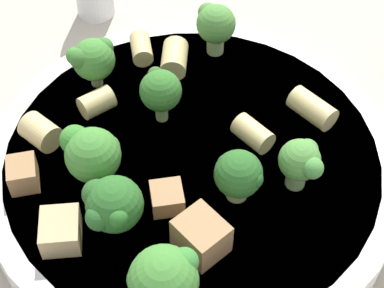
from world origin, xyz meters
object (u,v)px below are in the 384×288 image
at_px(broccoli_floret_5, 239,175).
at_px(chicken_chunk_1, 201,236).
at_px(rigatoni_3, 174,58).
at_px(rigatoni_4, 41,132).
at_px(rigatoni_1, 312,108).
at_px(pasta_bowl, 192,170).
at_px(broccoli_floret_2, 163,280).
at_px(broccoli_floret_4, 215,24).
at_px(rigatoni_0, 253,133).
at_px(broccoli_floret_6, 92,153).
at_px(broccoli_floret_0, 160,90).
at_px(broccoli_floret_3, 93,59).
at_px(broccoli_floret_7, 114,207).
at_px(chicken_chunk_2, 61,231).
at_px(chicken_chunk_0, 167,198).
at_px(rigatoni_2, 141,48).
at_px(broccoli_floret_1, 301,161).
at_px(chicken_chunk_3, 23,174).
at_px(rigatoni_5, 97,102).

distance_m(broccoli_floret_5, chicken_chunk_1, 0.04).
height_order(rigatoni_3, rigatoni_4, same).
distance_m(rigatoni_1, rigatoni_4, 0.16).
bearing_deg(rigatoni_1, pasta_bowl, -28.90).
xyz_separation_m(broccoli_floret_2, rigatoni_1, (-0.15, -0.01, -0.01)).
xyz_separation_m(broccoli_floret_4, rigatoni_3, (0.03, -0.01, -0.01)).
height_order(pasta_bowl, rigatoni_1, rigatoni_1).
xyz_separation_m(rigatoni_0, rigatoni_4, (0.08, -0.10, 0.00)).
bearing_deg(broccoli_floret_6, rigatoni_0, 144.87).
bearing_deg(rigatoni_4, broccoli_floret_0, 144.69).
distance_m(broccoli_floret_3, broccoli_floret_7, 0.11).
bearing_deg(chicken_chunk_1, chicken_chunk_2, -55.18).
bearing_deg(chicken_chunk_1, rigatoni_4, -89.09).
distance_m(broccoli_floret_2, chicken_chunk_0, 0.06).
distance_m(broccoli_floret_7, rigatoni_2, 0.14).
relative_size(broccoli_floret_1, chicken_chunk_0, 1.82).
distance_m(broccoli_floret_4, rigatoni_3, 0.03).
distance_m(broccoli_floret_4, chicken_chunk_1, 0.16).
distance_m(broccoli_floret_0, broccoli_floret_6, 0.06).
relative_size(broccoli_floret_4, chicken_chunk_1, 1.47).
bearing_deg(chicken_chunk_1, rigatoni_1, -177.89).
bearing_deg(pasta_bowl, broccoli_floret_2, 30.31).
distance_m(rigatoni_3, rigatoni_4, 0.10).
relative_size(broccoli_floret_7, rigatoni_0, 1.53).
distance_m(broccoli_floret_3, chicken_chunk_0, 0.11).
distance_m(broccoli_floret_1, broccoli_floret_6, 0.12).
bearing_deg(rigatoni_2, broccoli_floret_6, 26.98).
distance_m(broccoli_floret_6, chicken_chunk_3, 0.04).
bearing_deg(rigatoni_4, rigatoni_3, 168.27).
bearing_deg(chicken_chunk_1, rigatoni_0, -164.59).
bearing_deg(chicken_chunk_0, broccoli_floret_5, 137.82).
distance_m(rigatoni_3, rigatoni_5, 0.06).
xyz_separation_m(rigatoni_1, chicken_chunk_0, (0.11, -0.03, -0.00)).
height_order(pasta_bowl, rigatoni_4, rigatoni_4).
height_order(broccoli_floret_1, broccoli_floret_2, broccoli_floret_2).
xyz_separation_m(broccoli_floret_1, rigatoni_1, (-0.05, -0.02, -0.01)).
height_order(broccoli_floret_3, rigatoni_4, broccoli_floret_3).
bearing_deg(broccoli_floret_4, rigatoni_0, 53.07).
bearing_deg(broccoli_floret_4, rigatoni_1, 82.01).
relative_size(broccoli_floret_6, rigatoni_2, 1.59).
bearing_deg(broccoli_floret_6, chicken_chunk_1, 90.84).
height_order(broccoli_floret_3, rigatoni_3, broccoli_floret_3).
relative_size(broccoli_floret_5, chicken_chunk_3, 1.73).
distance_m(chicken_chunk_0, chicken_chunk_3, 0.08).
distance_m(broccoli_floret_6, rigatoni_3, 0.10).
bearing_deg(broccoli_floret_4, chicken_chunk_2, 9.51).
bearing_deg(broccoli_floret_4, broccoli_floret_1, 60.01).
bearing_deg(broccoli_floret_3, rigatoni_2, 171.93).
bearing_deg(rigatoni_3, broccoli_floret_3, -35.18).
bearing_deg(broccoli_floret_2, chicken_chunk_1, -172.22).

